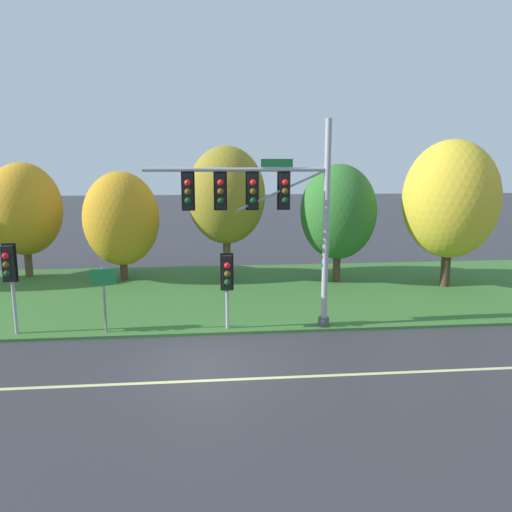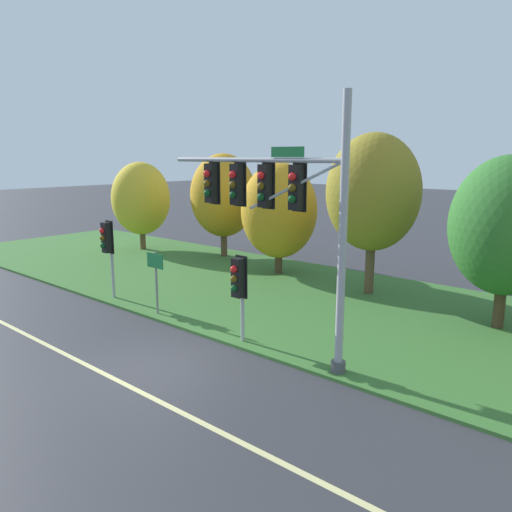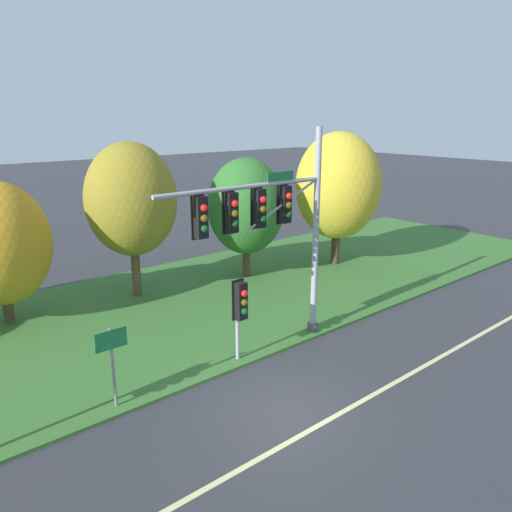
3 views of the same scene
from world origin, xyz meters
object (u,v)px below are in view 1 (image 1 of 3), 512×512
Objects in this scene: traffic_signal_mast at (267,204)px; route_sign_post at (104,289)px; tree_tall_centre at (338,212)px; tree_behind_signpost at (121,219)px; pedestrian_signal_further_along at (9,269)px; tree_mid_verge at (226,196)px; pedestrian_signal_near_kerb at (227,276)px; tree_right_far at (450,200)px; tree_left_of_mast at (24,209)px.

traffic_signal_mast is 6.38m from route_sign_post.
traffic_signal_mast is 8.02m from tree_tall_centre.
route_sign_post is 8.24m from tree_behind_signpost.
traffic_signal_mast is at bearing -0.04° from pedestrian_signal_further_along.
traffic_signal_mast is 10.35m from tree_behind_signpost.
tree_tall_centre is (5.44, -1.00, -0.78)m from tree_mid_verge.
pedestrian_signal_near_kerb is 0.47× the size of tree_tall_centre.
tree_mid_verge is (0.30, 7.83, 2.31)m from pedestrian_signal_near_kerb.
pedestrian_signal_near_kerb is at bearing -153.23° from tree_right_far.
tree_left_of_mast is at bearing 168.79° from tree_right_far.
traffic_signal_mast is at bearing -150.49° from tree_right_far.
tree_left_of_mast is (-10.00, 9.52, 1.56)m from pedestrian_signal_near_kerb.
tree_right_far is at bearing -13.06° from tree_mid_verge.
tree_behind_signpost reaches higher than route_sign_post.
tree_behind_signpost is at bearing 128.19° from traffic_signal_mast.
route_sign_post is (-4.27, 0.14, -0.37)m from pedestrian_signal_near_kerb.
route_sign_post is 0.39× the size of tree_left_of_mast.
tree_behind_signpost is 5.36m from tree_mid_verge.
traffic_signal_mast reaches higher than route_sign_post.
tree_left_of_mast is at bearing 165.61° from tree_behind_signpost.
pedestrian_signal_further_along is 9.80m from tree_left_of_mast.
tree_left_of_mast is 0.88× the size of tree_mid_verge.
route_sign_post is (-5.70, -0.01, -2.88)m from traffic_signal_mast.
route_sign_post is at bearing -160.64° from tree_right_far.
route_sign_post is 12.19m from tree_tall_centre.
pedestrian_signal_further_along is (-8.78, 0.01, -2.13)m from traffic_signal_mast.
tree_mid_verge is at bearing 45.08° from pedestrian_signal_further_along.
pedestrian_signal_near_kerb is 9.64m from tree_behind_signpost.
traffic_signal_mast is 2.30× the size of pedestrian_signal_further_along.
pedestrian_signal_further_along is 14.74m from tree_tall_centre.
pedestrian_signal_further_along is 0.59× the size of tree_behind_signpost.
pedestrian_signal_further_along is 8.46m from tree_behind_signpost.
tree_behind_signpost is at bearing 172.61° from tree_tall_centre.
route_sign_post is at bearing -120.74° from tree_mid_verge.
tree_mid_verge is 1.15× the size of tree_tall_centre.
tree_behind_signpost is at bearing 120.92° from pedestrian_signal_near_kerb.
tree_left_of_mast reaches higher than pedestrian_signal_further_along.
tree_tall_centre reaches higher than pedestrian_signal_near_kerb.
tree_tall_centre is at bearing 27.02° from pedestrian_signal_further_along.
pedestrian_signal_near_kerb is 7.37m from pedestrian_signal_further_along.
tree_behind_signpost is (-0.65, 8.07, 1.54)m from route_sign_post.
pedestrian_signal_near_kerb is 1.19× the size of route_sign_post.
tree_right_far is (18.08, 5.26, 1.84)m from pedestrian_signal_further_along.
route_sign_post is 0.43× the size of tree_behind_signpost.
pedestrian_signal_further_along is at bearing 178.80° from pedestrian_signal_near_kerb.
tree_right_far reaches higher than tree_mid_verge.
pedestrian_signal_further_along reaches higher than route_sign_post.
traffic_signal_mast reaches higher than tree_left_of_mast.
route_sign_post is 9.34m from tree_mid_verge.
traffic_signal_mast is 1.27× the size of tree_tall_centre.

